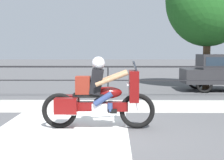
% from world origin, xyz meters
% --- Properties ---
extents(ground_plane, '(120.00, 120.00, 0.00)m').
position_xyz_m(ground_plane, '(0.00, 0.00, 0.00)').
color(ground_plane, '#4C4C4F').
extents(sidewalk_band, '(44.00, 2.40, 0.01)m').
position_xyz_m(sidewalk_band, '(0.00, 3.40, 0.01)').
color(sidewalk_band, '#A8A59E').
rests_on(sidewalk_band, ground).
extents(crosswalk_band, '(2.88, 6.00, 0.01)m').
position_xyz_m(crosswalk_band, '(-0.89, -0.20, 0.00)').
color(crosswalk_band, silver).
rests_on(crosswalk_band, ground).
extents(fence_railing, '(36.00, 0.05, 1.17)m').
position_xyz_m(fence_railing, '(0.00, 5.24, 0.92)').
color(fence_railing, black).
rests_on(fence_railing, ground).
extents(motorcycle, '(2.51, 0.76, 1.59)m').
position_xyz_m(motorcycle, '(-0.09, 0.28, 0.72)').
color(motorcycle, black).
rests_on(motorcycle, ground).
extents(tree_behind_sign, '(3.73, 3.73, 6.00)m').
position_xyz_m(tree_behind_sign, '(4.36, 8.21, 3.94)').
color(tree_behind_sign, brown).
rests_on(tree_behind_sign, ground).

